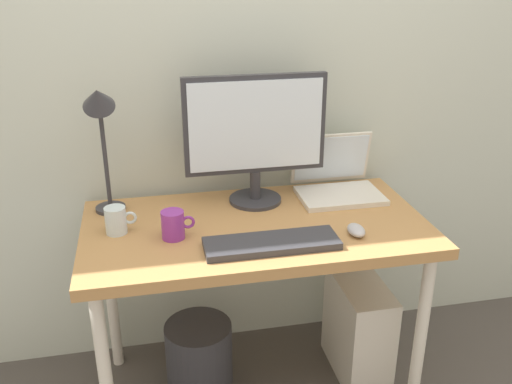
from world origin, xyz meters
TOP-DOWN VIEW (x-y plane):
  - back_wall at (0.00, 0.38)m, footprint 4.40×0.04m
  - desk at (0.00, 0.00)m, footprint 1.21×0.64m
  - monitor at (0.04, 0.19)m, footprint 0.53×0.20m
  - laptop at (0.37, 0.20)m, footprint 0.32×0.26m
  - desk_lamp at (-0.51, 0.19)m, footprint 0.11×0.16m
  - keyboard at (0.01, -0.18)m, footprint 0.44×0.14m
  - mouse at (0.31, -0.16)m, footprint 0.06×0.09m
  - coffee_mug at (-0.29, -0.05)m, footprint 0.11×0.08m
  - glass_cup at (-0.48, 0.02)m, footprint 0.11×0.07m
  - computer_tower at (0.43, 0.01)m, footprint 0.18×0.36m
  - wastebasket at (-0.22, 0.04)m, footprint 0.26×0.26m

SIDE VIEW (x-z plane):
  - wastebasket at x=-0.22m, z-range 0.00..0.30m
  - computer_tower at x=0.43m, z-range 0.00..0.42m
  - desk at x=0.00m, z-range 0.29..1.03m
  - keyboard at x=0.01m, z-range 0.73..0.76m
  - mouse at x=0.31m, z-range 0.73..0.77m
  - glass_cup at x=-0.48m, z-range 0.73..0.83m
  - coffee_mug at x=-0.29m, z-range 0.73..0.83m
  - laptop at x=0.37m, z-range 0.68..0.91m
  - monitor at x=0.04m, z-range 0.77..1.25m
  - desk_lamp at x=-0.51m, z-range 0.84..1.34m
  - back_wall at x=0.00m, z-range 0.00..2.60m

